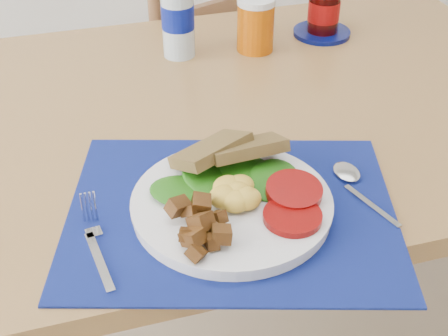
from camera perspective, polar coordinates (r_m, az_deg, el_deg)
The scene contains 9 objects.
table at distance 1.25m, azimuth 0.13°, elevation 2.38°, with size 1.40×0.90×0.75m.
chair_far at distance 1.96m, azimuth -3.46°, elevation 11.43°, with size 0.51×0.50×1.07m.
placemat at distance 0.94m, azimuth 0.70°, elevation -3.94°, with size 0.49×0.38×0.00m, color #040531.
breakfast_plate at distance 0.92m, azimuth 0.44°, elevation -3.09°, with size 0.30×0.30×0.07m.
fork at distance 0.90m, azimuth -11.64°, elevation -6.71°, with size 0.03×0.17×0.00m.
spoon at distance 1.01m, azimuth 11.81°, elevation -1.35°, with size 0.04×0.17×0.01m.
water_bottle at distance 1.36m, azimuth -4.28°, elevation 14.30°, with size 0.07×0.07×0.24m.
juice_glass at distance 1.40m, azimuth 2.90°, elevation 12.85°, with size 0.08×0.08×0.11m, color #AB4A04.
jam_on_saucer at distance 1.50m, azimuth 9.09°, elevation 13.83°, with size 0.13×0.13×0.12m.
Camera 1 is at (-0.30, -0.80, 1.35)m, focal length 50.00 mm.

